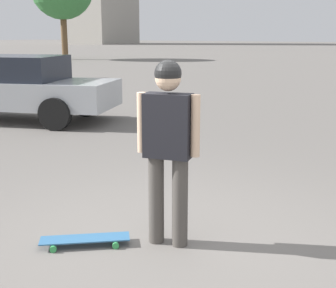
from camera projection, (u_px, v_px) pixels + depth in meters
The scene contains 4 objects.
ground_plane at pixel (168, 243), 4.45m from camera, with size 220.00×220.00×0.00m, color slate.
person at pixel (168, 139), 4.22m from camera, with size 0.27×0.59×1.72m.
skateboard at pixel (85, 239), 4.39m from camera, with size 0.65×0.78×0.07m.
car_parked_near at pixel (11, 87), 10.55m from camera, with size 3.08×5.08×1.46m.
Camera 1 is at (-3.59, -2.01, 1.95)m, focal length 50.00 mm.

